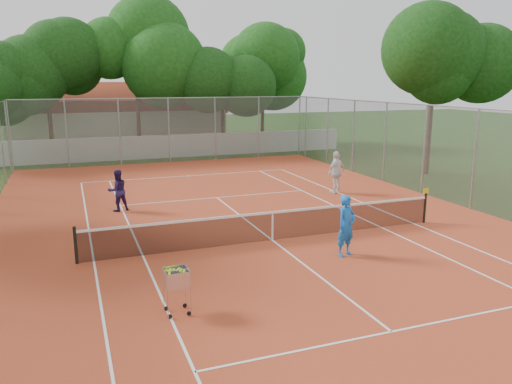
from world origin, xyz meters
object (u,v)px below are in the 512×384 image
object	(u,v)px
player_far_right	(336,172)
ball_hopper	(177,290)
tennis_net	(272,226)
player_near	(346,226)
clubhouse	(117,116)
player_far_left	(118,190)

from	to	relation	value
player_far_right	ball_hopper	xyz separation A→B (m)	(-9.29, -9.46, -0.40)
tennis_net	ball_hopper	bearing A→B (deg)	-134.19
tennis_net	player_near	xyz separation A→B (m)	(1.47, -2.05, 0.41)
tennis_net	ball_hopper	distance (m)	5.63
player_near	ball_hopper	size ratio (longest dim) A/B	1.61
clubhouse	player_far_right	distance (m)	24.73
ball_hopper	tennis_net	bearing A→B (deg)	36.29
clubhouse	tennis_net	bearing A→B (deg)	-86.05
tennis_net	clubhouse	world-z (taller)	clubhouse
clubhouse	player_near	distance (m)	31.26
clubhouse	player_near	size ratio (longest dim) A/B	9.07
ball_hopper	clubhouse	bearing A→B (deg)	77.14
tennis_net	clubhouse	distance (m)	29.12
player_far_right	ball_hopper	size ratio (longest dim) A/B	1.70
clubhouse	ball_hopper	distance (m)	33.13
player_near	player_far_left	distance (m)	9.55
clubhouse	player_far_left	world-z (taller)	clubhouse
tennis_net	player_far_left	bearing A→B (deg)	127.29
tennis_net	ball_hopper	size ratio (longest dim) A/B	10.56
tennis_net	player_near	distance (m)	2.55
tennis_net	player_far_right	world-z (taller)	player_far_right
clubhouse	ball_hopper	xyz separation A→B (m)	(-1.93, -33.04, -1.62)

